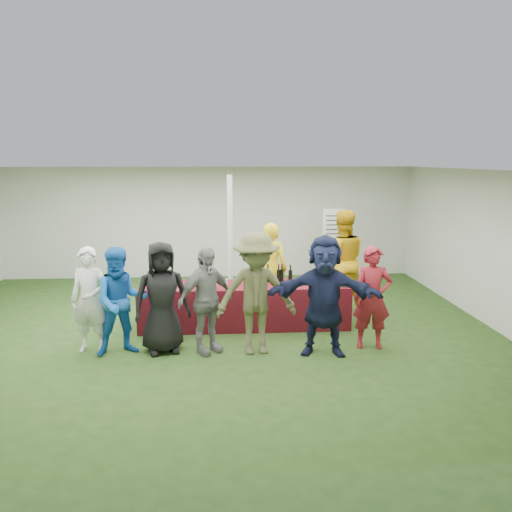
{
  "coord_description": "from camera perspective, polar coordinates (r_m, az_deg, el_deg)",
  "views": [
    {
      "loc": [
        0.38,
        -8.18,
        2.89
      ],
      "look_at": [
        0.93,
        0.17,
        1.25
      ],
      "focal_mm": 35.0,
      "sensor_mm": 36.0,
      "label": 1
    }
  ],
  "objects": [
    {
      "name": "ground",
      "position": [
        8.68,
        -6.11,
        -8.42
      ],
      "size": [
        60.0,
        60.0,
        0.0
      ],
      "primitive_type": "plane",
      "color": "#284719",
      "rests_on": "ground"
    },
    {
      "name": "tent",
      "position": [
        9.5,
        -2.97,
        1.75
      ],
      "size": [
        10.0,
        10.0,
        10.0
      ],
      "color": "white",
      "rests_on": "ground"
    },
    {
      "name": "serving_table",
      "position": [
        8.73,
        -1.32,
        -5.66
      ],
      "size": [
        3.6,
        0.8,
        0.75
      ],
      "primitive_type": "cube",
      "color": "maroon",
      "rests_on": "ground"
    },
    {
      "name": "wine_bottles",
      "position": [
        8.77,
        2.35,
        -2.24
      ],
      "size": [
        0.54,
        0.14,
        0.32
      ],
      "color": "black",
      "rests_on": "serving_table"
    },
    {
      "name": "wine_glasses",
      "position": [
        8.37,
        -7.26,
        -3.03
      ],
      "size": [
        1.14,
        0.11,
        0.16
      ],
      "color": "silver",
      "rests_on": "serving_table"
    },
    {
      "name": "water_bottle",
      "position": [
        8.68,
        -1.13,
        -2.48
      ],
      "size": [
        0.07,
        0.07,
        0.23
      ],
      "color": "silver",
      "rests_on": "serving_table"
    },
    {
      "name": "bar_towel",
      "position": [
        8.85,
        8.27,
        -2.92
      ],
      "size": [
        0.25,
        0.18,
        0.03
      ],
      "primitive_type": "cube",
      "color": "white",
      "rests_on": "serving_table"
    },
    {
      "name": "dump_bucket",
      "position": [
        8.62,
        9.76,
        -2.84
      ],
      "size": [
        0.23,
        0.23,
        0.18
      ],
      "primitive_type": "cylinder",
      "color": "slate",
      "rests_on": "serving_table"
    },
    {
      "name": "wine_list_sign",
      "position": [
        11.2,
        8.88,
        2.87
      ],
      "size": [
        0.5,
        0.03,
        1.8
      ],
      "color": "slate",
      "rests_on": "ground"
    },
    {
      "name": "staff_pourer",
      "position": [
        9.3,
        1.65,
        -1.47
      ],
      "size": [
        0.73,
        0.58,
        1.74
      ],
      "primitive_type": "imported",
      "rotation": [
        0.0,
        0.0,
        2.85
      ],
      "color": "yellow",
      "rests_on": "ground"
    },
    {
      "name": "staff_back",
      "position": [
        9.63,
        9.74,
        -0.54
      ],
      "size": [
        0.97,
        0.77,
        1.95
      ],
      "primitive_type": "imported",
      "rotation": [
        0.0,
        0.0,
        3.11
      ],
      "color": "gold",
      "rests_on": "ground"
    },
    {
      "name": "customer_0",
      "position": [
        7.89,
        -18.44,
        -4.8
      ],
      "size": [
        0.64,
        0.47,
        1.61
      ],
      "primitive_type": "imported",
      "rotation": [
        0.0,
        0.0,
        -0.15
      ],
      "color": "silver",
      "rests_on": "ground"
    },
    {
      "name": "customer_1",
      "position": [
        7.67,
        -15.17,
        -5.02
      ],
      "size": [
        0.93,
        0.81,
        1.63
      ],
      "primitive_type": "imported",
      "rotation": [
        0.0,
        0.0,
        0.28
      ],
      "color": "blue",
      "rests_on": "ground"
    },
    {
      "name": "customer_2",
      "position": [
        7.6,
        -10.7,
        -4.69
      ],
      "size": [
        0.94,
        0.73,
        1.69
      ],
      "primitive_type": "imported",
      "rotation": [
        0.0,
        0.0,
        0.26
      ],
      "color": "black",
      "rests_on": "ground"
    },
    {
      "name": "customer_3",
      "position": [
        7.49,
        -5.75,
        -5.08
      ],
      "size": [
        1.0,
        0.88,
        1.62
      ],
      "primitive_type": "imported",
      "rotation": [
        0.0,
        0.0,
        0.64
      ],
      "color": "gray",
      "rests_on": "ground"
    },
    {
      "name": "customer_4",
      "position": [
        7.41,
        0.02,
        -4.32
      ],
      "size": [
        1.23,
        0.77,
        1.84
      ],
      "primitive_type": "imported",
      "rotation": [
        0.0,
        0.0,
        0.07
      ],
      "color": "brown",
      "rests_on": "ground"
    },
    {
      "name": "customer_5",
      "position": [
        7.45,
        7.8,
        -4.49
      ],
      "size": [
        1.73,
        0.78,
        1.8
      ],
      "primitive_type": "imported",
      "rotation": [
        0.0,
        0.0,
        -0.16
      ],
      "color": "#151A38",
      "rests_on": "ground"
    },
    {
      "name": "customer_6",
      "position": [
        7.86,
        13.14,
        -4.67
      ],
      "size": [
        0.62,
        0.45,
        1.59
      ],
      "primitive_type": "imported",
      "rotation": [
        0.0,
        0.0,
        -0.12
      ],
      "color": "maroon",
      "rests_on": "ground"
    }
  ]
}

